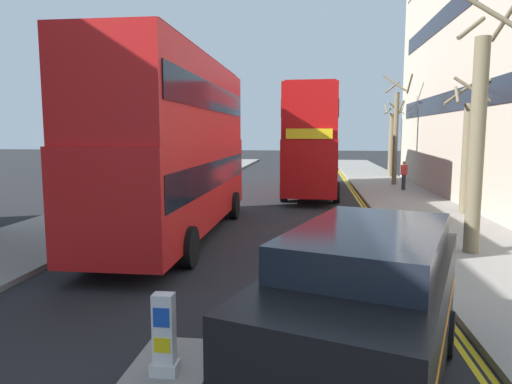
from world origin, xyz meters
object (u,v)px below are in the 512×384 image
object	(u,v)px
double_decker_bus_away	(177,142)
pedestrian_far	(404,175)
keep_left_bollard	(164,337)
double_decker_bus_oncoming	(313,138)
taxi_minivan	(363,313)

from	to	relation	value
double_decker_bus_away	pedestrian_far	world-z (taller)	double_decker_bus_away
keep_left_bollard	double_decker_bus_oncoming	xyz separation A→B (m)	(1.98, 19.89, 2.42)
double_decker_bus_away	taxi_minivan	xyz separation A→B (m)	(4.90, -8.55, -1.96)
double_decker_bus_away	pedestrian_far	distance (m)	15.81
pedestrian_far	double_decker_bus_away	bearing A→B (deg)	-126.87
double_decker_bus_away	pedestrian_far	xyz separation A→B (m)	(9.40, 12.54, -2.04)
double_decker_bus_oncoming	taxi_minivan	bearing A→B (deg)	-88.25
double_decker_bus_oncoming	taxi_minivan	distance (m)	19.99
taxi_minivan	double_decker_bus_oncoming	bearing A→B (deg)	91.75
keep_left_bollard	taxi_minivan	xyz separation A→B (m)	(2.59, 0.01, 0.46)
keep_left_bollard	pedestrian_far	world-z (taller)	pedestrian_far
keep_left_bollard	double_decker_bus_oncoming	size ratio (longest dim) A/B	0.10
taxi_minivan	pedestrian_far	world-z (taller)	taxi_minivan
keep_left_bollard	double_decker_bus_away	bearing A→B (deg)	105.08
double_decker_bus_oncoming	pedestrian_far	distance (m)	5.64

